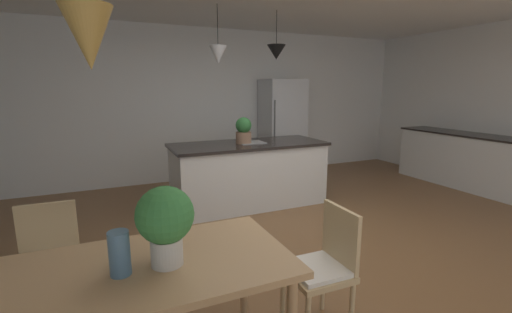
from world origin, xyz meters
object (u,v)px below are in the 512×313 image
(potted_plant_on_island, at_px, (244,130))
(potted_plant_on_table, at_px, (165,220))
(refrigerator, at_px, (282,128))
(vase_on_dining_table, at_px, (119,253))
(dining_table, at_px, (116,283))
(chair_kitchen_end, at_px, (324,265))
(chair_far_left, at_px, (48,264))
(kitchen_island, at_px, (249,173))

(potted_plant_on_island, distance_m, potted_plant_on_table, 3.07)
(refrigerator, relative_size, vase_on_dining_table, 7.88)
(potted_plant_on_table, bearing_deg, potted_plant_on_island, 60.17)
(vase_on_dining_table, bearing_deg, potted_plant_on_island, 56.60)
(dining_table, distance_m, potted_plant_on_table, 0.42)
(chair_kitchen_end, xyz_separation_m, potted_plant_on_island, (0.48, 2.63, 0.61))
(chair_kitchen_end, relative_size, refrigerator, 0.48)
(dining_table, distance_m, chair_kitchen_end, 1.32)
(potted_plant_on_table, relative_size, vase_on_dining_table, 1.88)
(chair_far_left, height_order, kitchen_island, kitchen_island)
(kitchen_island, xyz_separation_m, refrigerator, (1.27, 1.37, 0.45))
(kitchen_island, bearing_deg, refrigerator, 47.04)
(dining_table, relative_size, potted_plant_on_table, 4.33)
(vase_on_dining_table, bearing_deg, refrigerator, 52.40)
(kitchen_island, distance_m, vase_on_dining_table, 3.27)
(dining_table, relative_size, kitchen_island, 0.86)
(chair_far_left, height_order, potted_plant_on_table, potted_plant_on_table)
(potted_plant_on_table, distance_m, vase_on_dining_table, 0.27)
(dining_table, relative_size, refrigerator, 1.03)
(potted_plant_on_table, bearing_deg, refrigerator, 54.49)
(potted_plant_on_island, height_order, potted_plant_on_table, potted_plant_on_island)
(potted_plant_on_table, bearing_deg, vase_on_dining_table, -178.39)
(vase_on_dining_table, bearing_deg, kitchen_island, 55.48)
(vase_on_dining_table, bearing_deg, potted_plant_on_table, 1.61)
(chair_far_left, bearing_deg, dining_table, -62.27)
(chair_kitchen_end, height_order, refrigerator, refrigerator)
(dining_table, height_order, refrigerator, refrigerator)
(kitchen_island, bearing_deg, dining_table, -125.37)
(kitchen_island, bearing_deg, potted_plant_on_table, -121.04)
(chair_kitchen_end, distance_m, potted_plant_on_island, 2.74)
(potted_plant_on_island, bearing_deg, potted_plant_on_table, -119.83)
(dining_table, bearing_deg, vase_on_dining_table, -60.64)
(potted_plant_on_table, bearing_deg, chair_kitchen_end, 2.14)
(chair_kitchen_end, relative_size, chair_far_left, 1.00)
(chair_kitchen_end, xyz_separation_m, kitchen_island, (0.56, 2.63, -0.01))
(chair_kitchen_end, bearing_deg, kitchen_island, 78.00)
(dining_table, xyz_separation_m, potted_plant_on_table, (0.26, -0.04, 0.32))
(kitchen_island, distance_m, potted_plant_on_table, 3.15)
(dining_table, height_order, chair_kitchen_end, chair_kitchen_end)
(chair_kitchen_end, distance_m, potted_plant_on_table, 1.17)
(refrigerator, bearing_deg, dining_table, -128.16)
(chair_far_left, height_order, refrigerator, refrigerator)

